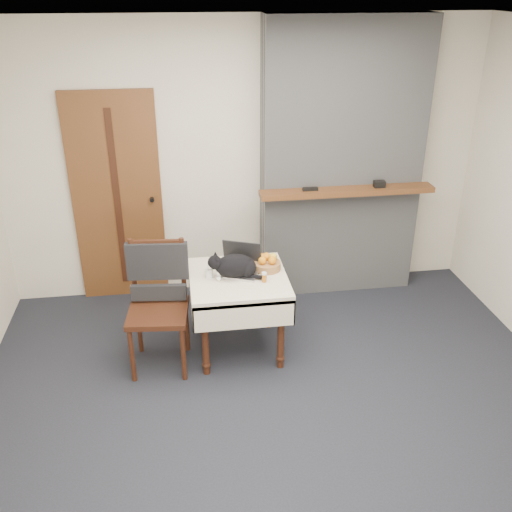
{
  "coord_description": "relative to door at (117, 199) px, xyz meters",
  "views": [
    {
      "loc": [
        -0.65,
        -3.16,
        2.86
      ],
      "look_at": [
        -0.06,
        0.81,
        0.9
      ],
      "focal_mm": 40.0,
      "sensor_mm": 36.0,
      "label": 1
    }
  ],
  "objects": [
    {
      "name": "ground",
      "position": [
        1.2,
        -1.97,
        -1.0
      ],
      "size": [
        4.5,
        4.5,
        0.0
      ],
      "primitive_type": "plane",
      "color": "black",
      "rests_on": "ground"
    },
    {
      "name": "cream_jar",
      "position": [
        0.77,
        -1.1,
        -0.26
      ],
      "size": [
        0.07,
        0.07,
        0.08
      ],
      "primitive_type": "cylinder",
      "color": "silver",
      "rests_on": "side_table"
    },
    {
      "name": "chimney",
      "position": [
        2.1,
        -0.13,
        0.3
      ],
      "size": [
        1.62,
        0.48,
        2.6
      ],
      "color": "gray",
      "rests_on": "ground"
    },
    {
      "name": "desk_clutter",
      "position": [
        1.15,
        -1.07,
        -0.3
      ],
      "size": [
        0.12,
        0.06,
        0.01
      ],
      "primitive_type": "cube",
      "rotation": [
        0.0,
        0.0,
        0.38
      ],
      "color": "black",
      "rests_on": "side_table"
    },
    {
      "name": "cat",
      "position": [
        0.98,
        -1.13,
        -0.2
      ],
      "size": [
        0.47,
        0.2,
        0.23
      ],
      "rotation": [
        0.0,
        0.0,
        0.02
      ],
      "color": "black",
      "rests_on": "side_table"
    },
    {
      "name": "chair",
      "position": [
        0.36,
        -1.14,
        -0.33
      ],
      "size": [
        0.52,
        0.51,
        1.04
      ],
      "rotation": [
        0.0,
        0.0,
        -0.1
      ],
      "color": "black",
      "rests_on": "ground"
    },
    {
      "name": "fruit_basket",
      "position": [
        1.25,
        -1.02,
        -0.25
      ],
      "size": [
        0.22,
        0.22,
        0.13
      ],
      "color": "#9E7040",
      "rests_on": "side_table"
    },
    {
      "name": "door",
      "position": [
        0.0,
        0.0,
        0.0
      ],
      "size": [
        0.82,
        0.1,
        2.0
      ],
      "color": "brown",
      "rests_on": "ground"
    },
    {
      "name": "laptop",
      "position": [
        1.02,
        -1.03,
        -0.24
      ],
      "size": [
        0.4,
        0.38,
        0.24
      ],
      "rotation": [
        0.0,
        0.0,
        -0.39
      ],
      "color": "#B7B7BC",
      "rests_on": "side_table"
    },
    {
      "name": "room_shell",
      "position": [
        1.2,
        -1.51,
        0.76
      ],
      "size": [
        4.52,
        4.01,
        2.61
      ],
      "color": "beige",
      "rests_on": "ground"
    },
    {
      "name": "side_table",
      "position": [
        1.0,
        -1.12,
        -0.41
      ],
      "size": [
        0.78,
        0.78,
        0.7
      ],
      "color": "black",
      "rests_on": "ground"
    },
    {
      "name": "pill_bottle",
      "position": [
        1.19,
        -1.24,
        -0.26
      ],
      "size": [
        0.04,
        0.04,
        0.08
      ],
      "color": "#AC5D15",
      "rests_on": "side_table"
    }
  ]
}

